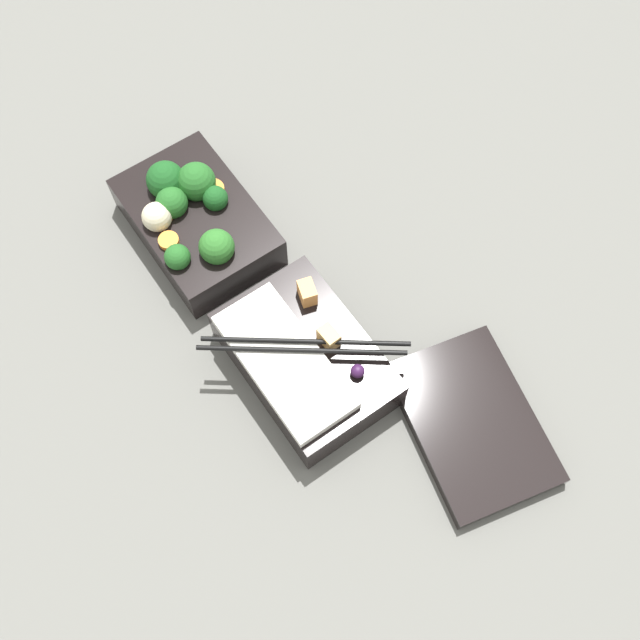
{
  "coord_description": "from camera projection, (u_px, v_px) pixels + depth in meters",
  "views": [
    {
      "loc": [
        0.35,
        -0.15,
        0.75
      ],
      "look_at": [
        0.09,
        0.04,
        0.05
      ],
      "focal_mm": 42.0,
      "sensor_mm": 36.0,
      "label": 1
    }
  ],
  "objects": [
    {
      "name": "bento_tray_rice",
      "position": [
        304.0,
        359.0,
        0.78
      ],
      "size": [
        0.18,
        0.18,
        0.07
      ],
      "color": "black",
      "rests_on": "ground_plane"
    },
    {
      "name": "ground_plane",
      "position": [
        247.0,
        297.0,
        0.84
      ],
      "size": [
        3.0,
        3.0,
        0.0
      ],
      "primitive_type": "plane",
      "color": "slate"
    },
    {
      "name": "bento_lid",
      "position": [
        473.0,
        423.0,
        0.77
      ],
      "size": [
        0.2,
        0.16,
        0.02
      ],
      "primitive_type": "cube",
      "rotation": [
        0.0,
        0.0,
        -0.23
      ],
      "color": "black",
      "rests_on": "ground_plane"
    },
    {
      "name": "bento_tray_vegetable",
      "position": [
        192.0,
        219.0,
        0.84
      ],
      "size": [
        0.18,
        0.12,
        0.08
      ],
      "color": "black",
      "rests_on": "ground_plane"
    }
  ]
}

